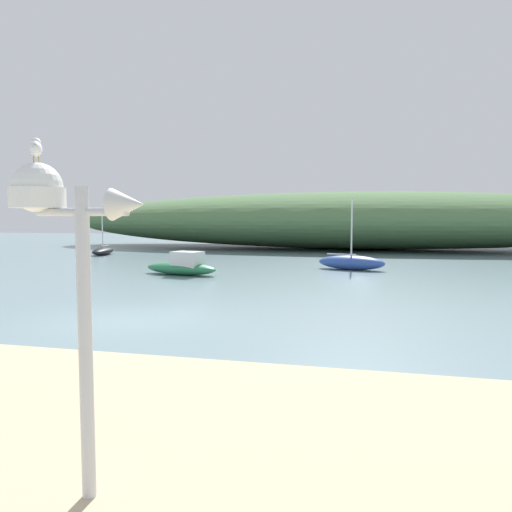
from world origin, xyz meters
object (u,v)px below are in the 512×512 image
at_px(seagull_on_radar, 36,147).
at_px(motorboat_near_shore, 182,266).
at_px(sailboat_east_reach, 351,262).
at_px(mast_structure, 59,226).
at_px(sailboat_centre_water, 103,251).

height_order(seagull_on_radar, motorboat_near_shore, seagull_on_radar).
bearing_deg(sailboat_east_reach, mast_structure, -93.43).
height_order(mast_structure, sailboat_east_reach, sailboat_east_reach).
bearing_deg(sailboat_centre_water, motorboat_near_shore, -44.92).
xyz_separation_m(motorboat_near_shore, sailboat_east_reach, (7.37, 4.05, -0.02)).
relative_size(motorboat_near_shore, sailboat_centre_water, 1.20).
height_order(mast_structure, sailboat_centre_water, sailboat_centre_water).
height_order(seagull_on_radar, sailboat_centre_water, seagull_on_radar).
relative_size(mast_structure, seagull_on_radar, 10.38).
distance_m(sailboat_centre_water, sailboat_east_reach, 18.28).
height_order(sailboat_centre_water, sailboat_east_reach, sailboat_east_reach).
relative_size(motorboat_near_shore, sailboat_east_reach, 1.08).
distance_m(seagull_on_radar, sailboat_east_reach, 21.92).
relative_size(seagull_on_radar, sailboat_centre_water, 0.09).
relative_size(mast_structure, motorboat_near_shore, 0.75).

